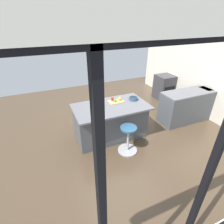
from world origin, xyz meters
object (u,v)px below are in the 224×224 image
object	(u,v)px
apple_red	(112,99)
water_bottle	(94,101)
apple_yellow	(120,99)
kitchen_island	(110,121)
fruit_bowl	(133,98)
apple_green	(115,100)
oven_range	(164,87)
stool_by_window	(128,140)
cutting_board	(116,102)

from	to	relation	value
apple_red	water_bottle	xyz separation A→B (m)	(0.48, 0.05, 0.06)
apple_yellow	apple_red	size ratio (longest dim) A/B	1.00
kitchen_island	apple_red	size ratio (longest dim) A/B	21.35
kitchen_island	fruit_bowl	bearing A→B (deg)	-175.35
apple_green	water_bottle	world-z (taller)	water_bottle
oven_range	apple_yellow	distance (m)	2.82
stool_by_window	water_bottle	distance (m)	1.18
water_bottle	stool_by_window	bearing A→B (deg)	121.22
apple_yellow	fruit_bowl	distance (m)	0.35
fruit_bowl	kitchen_island	bearing A→B (deg)	4.65
water_bottle	kitchen_island	bearing A→B (deg)	159.03
cutting_board	fruit_bowl	distance (m)	0.45
cutting_board	water_bottle	world-z (taller)	water_bottle
stool_by_window	cutting_board	xyz separation A→B (m)	(-0.06, -0.78, 0.60)
cutting_board	apple_yellow	distance (m)	0.12
oven_range	stool_by_window	bearing A→B (deg)	38.88
oven_range	cutting_board	size ratio (longest dim) A/B	2.43
apple_red	water_bottle	world-z (taller)	water_bottle
fruit_bowl	cutting_board	bearing A→B (deg)	-7.31
kitchen_island	apple_yellow	size ratio (longest dim) A/B	21.34
apple_red	apple_green	xyz separation A→B (m)	(-0.03, 0.09, -0.00)
cutting_board	apple_green	size ratio (longest dim) A/B	4.80
water_bottle	fruit_bowl	distance (m)	0.99
kitchen_island	stool_by_window	bearing A→B (deg)	101.84
cutting_board	apple_yellow	xyz separation A→B (m)	(-0.11, -0.02, 0.05)
stool_by_window	water_bottle	size ratio (longest dim) A/B	2.07
cutting_board	apple_green	distance (m)	0.06
kitchen_island	water_bottle	distance (m)	0.67
oven_range	kitchen_island	size ratio (longest dim) A/B	0.50
apple_red	water_bottle	distance (m)	0.49
kitchen_island	apple_green	xyz separation A→B (m)	(-0.16, -0.10, 0.50)
fruit_bowl	oven_range	bearing A→B (deg)	-146.75
cutting_board	apple_red	xyz separation A→B (m)	(0.07, -0.08, 0.05)
oven_range	fruit_bowl	bearing A→B (deg)	33.25
oven_range	cutting_board	bearing A→B (deg)	27.46
apple_yellow	apple_red	distance (m)	0.18
cutting_board	fruit_bowl	world-z (taller)	fruit_bowl
cutting_board	apple_yellow	world-z (taller)	apple_yellow
stool_by_window	fruit_bowl	size ratio (longest dim) A/B	2.92
oven_range	apple_yellow	world-z (taller)	apple_yellow
apple_green	fruit_bowl	distance (m)	0.48
fruit_bowl	stool_by_window	bearing A→B (deg)	55.24
kitchen_island	water_bottle	world-z (taller)	water_bottle
apple_red	fruit_bowl	distance (m)	0.53
apple_yellow	kitchen_island	bearing A→B (deg)	23.09
stool_by_window	oven_range	bearing A→B (deg)	-141.12
kitchen_island	apple_yellow	xyz separation A→B (m)	(-0.31, -0.13, 0.50)
apple_green	fruit_bowl	bearing A→B (deg)	174.65
apple_yellow	apple_green	bearing A→B (deg)	12.85
stool_by_window	apple_green	size ratio (longest dim) A/B	8.62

